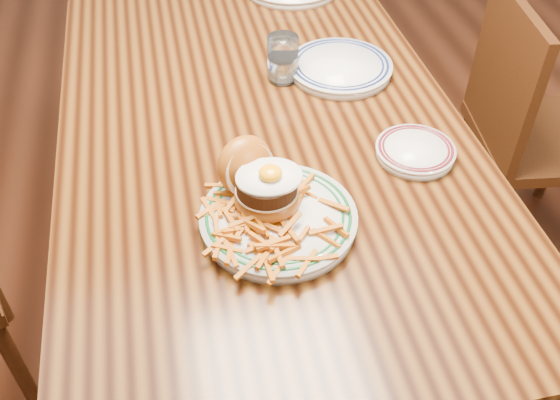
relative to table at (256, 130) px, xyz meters
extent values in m
plane|color=black|center=(0.00, 0.00, -0.66)|extent=(6.00, 6.00, 0.00)
cube|color=black|center=(0.00, 0.00, 0.06)|extent=(0.85, 1.60, 0.05)
cylinder|color=black|center=(-0.36, 0.74, -0.31)|extent=(0.07, 0.07, 0.70)
cylinder|color=black|center=(0.36, 0.74, -0.31)|extent=(0.07, 0.07, 0.70)
cylinder|color=#3A1E0C|center=(-0.65, -0.21, -0.47)|extent=(0.04, 0.04, 0.38)
cube|color=#3A1E0C|center=(0.89, 0.13, -0.27)|extent=(0.43, 0.43, 0.04)
cube|color=#3A1E0C|center=(0.72, 0.15, -0.04)|extent=(0.08, 0.39, 0.41)
cylinder|color=#3A1E0C|center=(1.08, 0.27, -0.47)|extent=(0.04, 0.04, 0.38)
cylinder|color=#3A1E0C|center=(0.75, 0.31, -0.47)|extent=(0.04, 0.04, 0.38)
cylinder|color=#3A1E0C|center=(0.70, -0.01, -0.47)|extent=(0.04, 0.04, 0.38)
cylinder|color=silver|center=(-0.03, -0.40, 0.10)|extent=(0.27, 0.27, 0.02)
cylinder|color=silver|center=(-0.03, -0.40, 0.11)|extent=(0.28, 0.28, 0.01)
torus|color=#0E4E21|center=(-0.03, -0.40, 0.11)|extent=(0.26, 0.26, 0.01)
torus|color=#0E4E21|center=(-0.03, -0.40, 0.11)|extent=(0.23, 0.23, 0.01)
ellipsoid|color=#944313|center=(-0.04, -0.37, 0.13)|extent=(0.12, 0.12, 0.05)
cylinder|color=beige|center=(-0.04, -0.37, 0.15)|extent=(0.11, 0.11, 0.00)
cylinder|color=black|center=(-0.04, -0.37, 0.16)|extent=(0.11, 0.11, 0.03)
ellipsoid|color=white|center=(-0.04, -0.37, 0.18)|extent=(0.12, 0.10, 0.01)
ellipsoid|color=#FF9B05|center=(-0.04, -0.37, 0.19)|extent=(0.04, 0.04, 0.02)
ellipsoid|color=#944313|center=(-0.07, -0.31, 0.16)|extent=(0.14, 0.13, 0.12)
cylinder|color=beige|center=(-0.06, -0.32, 0.16)|extent=(0.11, 0.07, 0.10)
cylinder|color=silver|center=(0.28, -0.26, 0.10)|extent=(0.16, 0.16, 0.02)
cylinder|color=silver|center=(0.28, -0.26, 0.11)|extent=(0.16, 0.16, 0.01)
torus|color=#54131A|center=(0.28, -0.26, 0.11)|extent=(0.15, 0.15, 0.01)
torus|color=#54131A|center=(0.28, -0.26, 0.11)|extent=(0.13, 0.13, 0.01)
cube|color=silver|center=(0.29, -0.26, 0.11)|extent=(0.08, 0.08, 0.00)
cylinder|color=silver|center=(0.22, 0.07, 0.10)|extent=(0.24, 0.24, 0.02)
cylinder|color=silver|center=(0.22, 0.07, 0.11)|extent=(0.25, 0.25, 0.01)
torus|color=#101D50|center=(0.22, 0.07, 0.11)|extent=(0.23, 0.23, 0.01)
torus|color=#101D50|center=(0.22, 0.07, 0.11)|extent=(0.20, 0.20, 0.01)
cylinder|color=white|center=(0.08, 0.07, 0.14)|extent=(0.07, 0.07, 0.11)
cylinder|color=silver|center=(0.08, 0.07, 0.12)|extent=(0.06, 0.06, 0.05)
camera|label=1|loc=(-0.19, -1.15, 0.88)|focal=40.00mm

